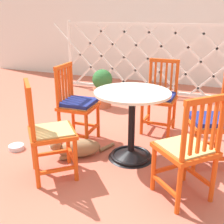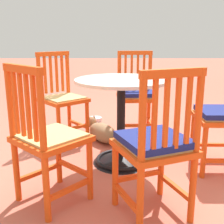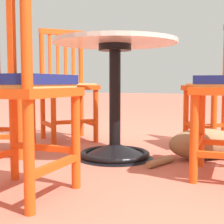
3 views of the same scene
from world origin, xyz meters
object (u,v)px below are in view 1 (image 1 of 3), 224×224
orange_chair_near_fence (212,123)px  cafe_table (131,133)px  orange_chair_at_corner (160,98)px  pet_water_bowl (16,147)px  tabby_cat (76,148)px  orange_chair_tucked_in (49,133)px  orange_chair_facing_out (187,151)px  orange_chair_by_planter (77,105)px  terracotta_planter (102,87)px

orange_chair_near_fence → cafe_table: bearing=-166.7°
orange_chair_at_corner → pet_water_bowl: (-1.37, -1.12, -0.42)m
cafe_table → tabby_cat: 0.61m
orange_chair_tucked_in → orange_chair_near_fence: bearing=29.8°
orange_chair_facing_out → tabby_cat: size_ratio=1.60×
orange_chair_near_fence → orange_chair_tucked_in: bearing=-150.2°
orange_chair_by_planter → tabby_cat: (0.18, -0.37, -0.35)m
orange_chair_near_fence → terracotta_planter: orange_chair_near_fence is taller
cafe_table → orange_chair_tucked_in: orange_chair_tucked_in is taller
orange_chair_tucked_in → orange_chair_facing_out: same height
orange_chair_facing_out → orange_chair_by_planter: same height
cafe_table → terracotta_planter: bearing=123.5°
orange_chair_tucked_in → orange_chair_by_planter: (-0.13, 0.77, 0.01)m
orange_chair_facing_out → orange_chair_by_planter: bearing=153.9°
orange_chair_facing_out → orange_chair_near_fence: 0.68m
orange_chair_tucked_in → orange_chair_near_fence: size_ratio=1.00×
orange_chair_facing_out → tabby_cat: orange_chair_facing_out is taller
orange_chair_tucked_in → tabby_cat: 0.53m
orange_chair_tucked_in → tabby_cat: (0.05, 0.40, -0.34)m
orange_chair_facing_out → orange_chair_near_fence: (0.15, 0.66, 0.01)m
orange_chair_at_corner → pet_water_bowl: orange_chair_at_corner is taller
tabby_cat → orange_chair_by_planter: bearing=115.7°
cafe_table → orange_chair_near_fence: bearing=13.3°
cafe_table → pet_water_bowl: 1.32m
orange_chair_near_fence → pet_water_bowl: (-2.02, -0.48, -0.42)m
orange_chair_near_fence → tabby_cat: bearing=-164.1°
orange_chair_tucked_in → orange_chair_at_corner: same height
cafe_table → orange_chair_by_planter: 0.76m
orange_chair_near_fence → orange_chair_by_planter: 1.48m
orange_chair_by_planter → orange_chair_near_fence: bearing=0.2°
cafe_table → orange_chair_tucked_in: 0.85m
orange_chair_at_corner → cafe_table: bearing=-97.5°
orange_chair_near_fence → orange_chair_at_corner: bearing=135.6°
terracotta_planter → pet_water_bowl: size_ratio=3.65×
orange_chair_at_corner → terracotta_planter: size_ratio=1.47×
cafe_table → terracotta_planter: cafe_table is taller
orange_chair_tucked_in → orange_chair_facing_out: bearing=5.5°
orange_chair_facing_out → orange_chair_near_fence: bearing=77.4°
orange_chair_by_planter → orange_chair_tucked_in: bearing=-80.3°
cafe_table → tabby_cat: cafe_table is taller
pet_water_bowl → terracotta_planter: bearing=80.0°
orange_chair_near_fence → orange_chair_at_corner: (-0.65, 0.64, 0.00)m
cafe_table → tabby_cat: bearing=-160.6°
orange_chair_tucked_in → orange_chair_facing_out: 1.21m
orange_chair_at_corner → pet_water_bowl: bearing=-140.7°
cafe_table → orange_chair_tucked_in: (-0.59, -0.60, 0.15)m
cafe_table → orange_chair_near_fence: orange_chair_near_fence is taller
orange_chair_near_fence → terracotta_planter: bearing=143.7°
tabby_cat → terracotta_planter: bearing=104.0°
orange_chair_by_planter → tabby_cat: bearing=-64.3°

